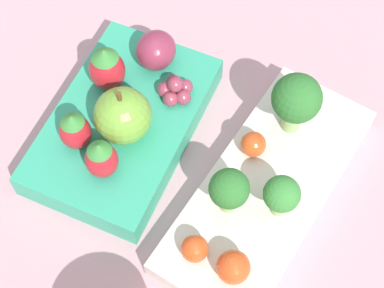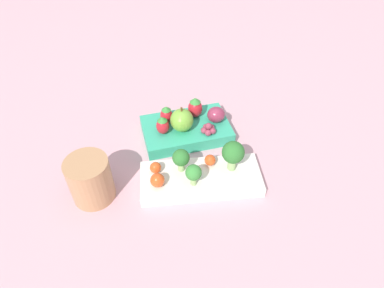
{
  "view_description": "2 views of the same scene",
  "coord_description": "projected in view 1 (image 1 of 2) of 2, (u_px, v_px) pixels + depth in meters",
  "views": [
    {
      "loc": [
        0.23,
        0.11,
        0.5
      ],
      "look_at": [
        0.0,
        -0.01,
        0.04
      ],
      "focal_mm": 60.0,
      "sensor_mm": 36.0,
      "label": 1
    },
    {
      "loc": [
        0.1,
        0.46,
        0.51
      ],
      "look_at": [
        0.0,
        -0.01,
        0.04
      ],
      "focal_mm": 32.0,
      "sensor_mm": 36.0,
      "label": 2
    }
  ],
  "objects": [
    {
      "name": "cherry_tomato_1",
      "position": [
        233.0,
        267.0,
        0.48
      ],
      "size": [
        0.03,
        0.03,
        0.03
      ],
      "color": "#DB4C1E",
      "rests_on": "bento_box_savoury"
    },
    {
      "name": "broccoli_floret_2",
      "position": [
        229.0,
        190.0,
        0.49
      ],
      "size": [
        0.03,
        0.03,
        0.05
      ],
      "color": "#93B770",
      "rests_on": "bento_box_savoury"
    },
    {
      "name": "bento_box_savoury",
      "position": [
        264.0,
        194.0,
        0.53
      ],
      "size": [
        0.23,
        0.12,
        0.02
      ],
      "color": "silver",
      "rests_on": "ground_plane"
    },
    {
      "name": "strawberry_0",
      "position": [
        107.0,
        68.0,
        0.55
      ],
      "size": [
        0.03,
        0.03,
        0.05
      ],
      "color": "red",
      "rests_on": "bento_box_fruit"
    },
    {
      "name": "broccoli_floret_1",
      "position": [
        282.0,
        195.0,
        0.49
      ],
      "size": [
        0.03,
        0.03,
        0.04
      ],
      "color": "#93B770",
      "rests_on": "bento_box_savoury"
    },
    {
      "name": "broccoli_floret_0",
      "position": [
        296.0,
        100.0,
        0.52
      ],
      "size": [
        0.04,
        0.04,
        0.06
      ],
      "color": "#93B770",
      "rests_on": "bento_box_savoury"
    },
    {
      "name": "plum",
      "position": [
        156.0,
        50.0,
        0.57
      ],
      "size": [
        0.04,
        0.03,
        0.03
      ],
      "color": "#892D47",
      "rests_on": "bento_box_fruit"
    },
    {
      "name": "cherry_tomato_2",
      "position": [
        253.0,
        144.0,
        0.53
      ],
      "size": [
        0.02,
        0.02,
        0.02
      ],
      "color": "#DB4C1E",
      "rests_on": "bento_box_savoury"
    },
    {
      "name": "grape_cluster",
      "position": [
        176.0,
        90.0,
        0.56
      ],
      "size": [
        0.03,
        0.03,
        0.02
      ],
      "color": "#93384C",
      "rests_on": "bento_box_fruit"
    },
    {
      "name": "cherry_tomato_0",
      "position": [
        195.0,
        249.0,
        0.49
      ],
      "size": [
        0.02,
        0.02,
        0.02
      ],
      "color": "#DB4C1E",
      "rests_on": "bento_box_savoury"
    },
    {
      "name": "ground_plane",
      "position": [
        199.0,
        165.0,
        0.56
      ],
      "size": [
        4.0,
        4.0,
        0.0
      ],
      "primitive_type": "plane",
      "color": "#C6939E"
    },
    {
      "name": "strawberry_1",
      "position": [
        101.0,
        158.0,
        0.51
      ],
      "size": [
        0.03,
        0.03,
        0.04
      ],
      "color": "red",
      "rests_on": "bento_box_fruit"
    },
    {
      "name": "bento_box_fruit",
      "position": [
        123.0,
        125.0,
        0.56
      ],
      "size": [
        0.19,
        0.12,
        0.03
      ],
      "color": "#33A87F",
      "rests_on": "ground_plane"
    },
    {
      "name": "strawberry_2",
      "position": [
        75.0,
        130.0,
        0.52
      ],
      "size": [
        0.03,
        0.03,
        0.04
      ],
      "color": "red",
      "rests_on": "bento_box_fruit"
    },
    {
      "name": "apple",
      "position": [
        123.0,
        116.0,
        0.52
      ],
      "size": [
        0.05,
        0.05,
        0.06
      ],
      "color": "#70A838",
      "rests_on": "bento_box_fruit"
    }
  ]
}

